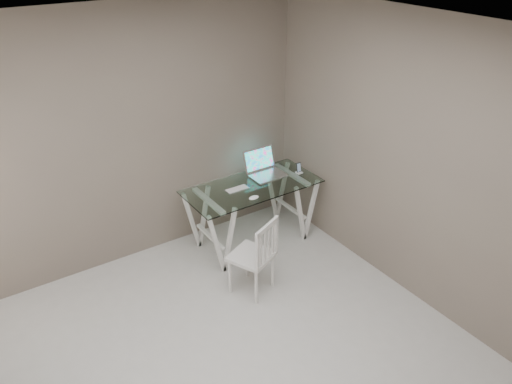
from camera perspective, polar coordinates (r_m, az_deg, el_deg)
room at (r=3.20m, az=-2.26°, el=-1.40°), size 4.50×4.52×2.71m
desk at (r=5.66m, az=-0.43°, el=-2.52°), size 1.50×0.70×0.75m
chair at (r=4.88m, az=0.15°, el=-7.08°), size 0.51×0.51×0.84m
laptop at (r=5.72m, az=0.93°, el=2.71°), size 0.40×0.36×0.28m
keyboard at (r=5.41m, az=-2.19°, el=0.33°), size 0.26×0.11×0.01m
mouse at (r=5.21m, az=-0.25°, el=-0.66°), size 0.11×0.07×0.04m
phone_dock at (r=5.77m, az=4.93°, el=2.49°), size 0.07×0.07×0.13m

